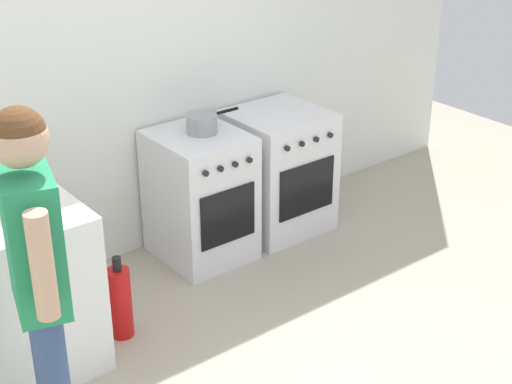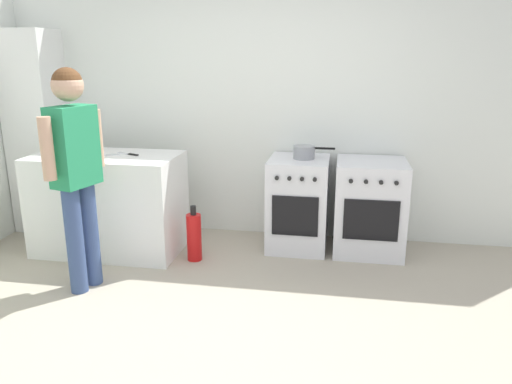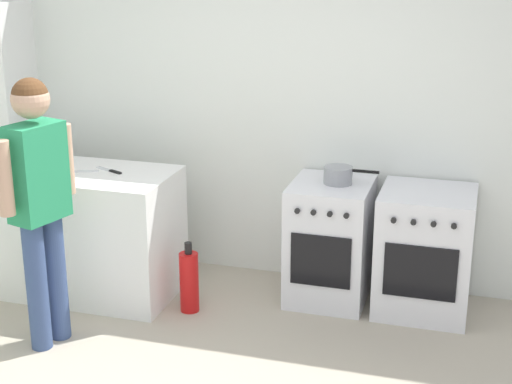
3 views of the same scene
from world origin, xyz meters
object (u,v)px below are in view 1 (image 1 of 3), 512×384
(oven_right, at_px, (278,170))
(fire_extinguisher, at_px, (120,302))
(person, at_px, (37,266))
(pot, at_px, (202,123))
(oven_left, at_px, (200,196))

(oven_right, height_order, fire_extinguisher, oven_right)
(oven_right, bearing_deg, person, -152.61)
(pot, bearing_deg, oven_right, -1.27)
(person, height_order, fire_extinguisher, person)
(oven_left, height_order, person, person)
(oven_left, relative_size, pot, 2.26)
(fire_extinguisher, bearing_deg, oven_left, 28.78)
(pot, bearing_deg, fire_extinguisher, -151.70)
(oven_left, bearing_deg, pot, 17.56)
(oven_left, height_order, pot, pot)
(person, bearing_deg, oven_right, 27.39)
(pot, relative_size, person, 0.22)
(oven_right, relative_size, person, 0.50)
(oven_left, xyz_separation_m, pot, (0.04, 0.01, 0.48))
(pot, xyz_separation_m, fire_extinguisher, (-0.91, -0.49, -0.69))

